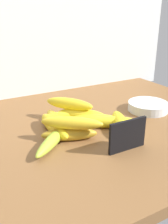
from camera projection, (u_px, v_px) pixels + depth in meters
The scene contains 16 objects.
counter_top at pixel (83, 131), 80.89cm from camera, with size 110.00×76.00×3.00cm, color brown.
back_wall at pixel (34, 14), 99.81cm from camera, with size 130.00×2.00×70.00cm, color silver.
chalkboard_sign at pixel (127, 136), 66.16cm from camera, with size 11.00×1.80×8.40cm.
fruit_bowl at pixel (148, 106), 92.47cm from camera, with size 14.13×14.13×3.08cm, color silver.
banana_0 at pixel (94, 120), 80.53cm from camera, with size 15.61×3.81×3.81cm, color yellow.
banana_1 at pixel (56, 121), 80.51cm from camera, with size 17.17×3.47×3.47cm, color yellow.
banana_2 at pixel (107, 122), 79.39cm from camera, with size 19.83×3.63×3.63cm, color yellow.
banana_3 at pixel (81, 115), 83.25cm from camera, with size 16.07×4.38×4.38cm, color yellow.
banana_4 at pixel (69, 134), 71.79cm from camera, with size 15.59×3.54×3.54cm, color gold.
banana_5 at pixel (54, 138), 69.98cm from camera, with size 20.66×3.28×3.28cm, color #A4C235.
banana_6 at pixel (69, 116), 83.71cm from camera, with size 17.59×3.64×3.64cm, color yellow.
banana_7 at pixel (54, 126), 75.98cm from camera, with size 17.41×4.28×4.28cm, color yellow.
banana_8 at pixel (120, 123), 77.87cm from camera, with size 17.13×4.09×4.09cm, color yellow.
banana_9 at pixel (65, 123), 77.69cm from camera, with size 16.06×4.32×4.32cm, color yellow.
banana_10 at pixel (69, 104), 83.46cm from camera, with size 16.17×3.83×3.83cm, color yellow.
banana_11 at pixel (72, 123), 70.24cm from camera, with size 17.12×3.59×3.59cm, color yellow.
Camera 1 is at (-35.10, -63.61, 37.58)cm, focal length 41.55 mm.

